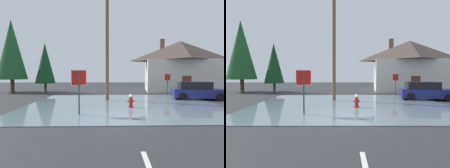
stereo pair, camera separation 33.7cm
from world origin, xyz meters
The scene contains 11 objects.
ground_plane centered at (0.00, 0.00, -0.05)m, with size 80.00×80.00×0.10m, color #2D2D30.
flood_puddle centered at (0.53, 3.98, 0.02)m, with size 13.52×11.19×0.04m, color slate.
lane_stop_bar centered at (-0.66, -1.39, 0.00)m, with size 3.31×0.30×0.01m, color silver.
stop_sign_near centered at (-2.19, 0.54, 1.73)m, with size 0.78×0.28×2.40m.
fire_hydrant centered at (0.84, 2.59, 0.44)m, with size 0.45×0.38×0.89m.
utility_pole centered at (-0.70, 5.88, 5.06)m, with size 1.60×0.28×9.77m.
stop_sign_far centered at (5.39, 9.03, 1.57)m, with size 0.66×0.15×2.22m.
house centered at (8.88, 14.43, 3.38)m, with size 10.39×8.33×7.02m.
parked_car centered at (7.12, 6.41, 0.74)m, with size 4.51×2.56×1.54m.
pine_tree_tall_left centered at (-12.22, 13.18, 5.15)m, with size 3.50×3.50×8.75m.
pine_tree_mid_left centered at (-8.32, 13.43, 3.54)m, with size 2.41×2.41×6.02m.
Camera 2 is at (-0.37, -8.99, 2.17)m, focal length 28.86 mm.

